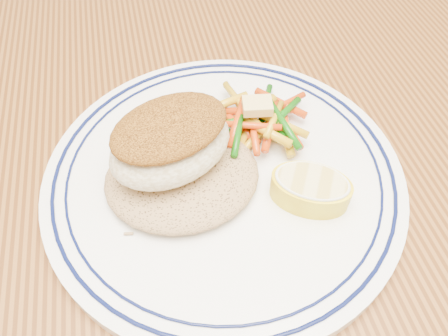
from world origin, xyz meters
TOP-DOWN VIEW (x-y plane):
  - dining_table at (0.00, 0.00)m, footprint 1.50×0.90m
  - plate at (-0.03, -0.03)m, footprint 0.30×0.30m
  - rice_pilaf at (-0.07, -0.04)m, footprint 0.13×0.11m
  - fish_fillet at (-0.08, -0.03)m, footprint 0.12×0.10m
  - vegetable_pile at (0.00, 0.00)m, footprint 0.11×0.10m
  - butter_pat at (0.00, 0.01)m, footprint 0.03×0.02m
  - lemon_wedge at (0.03, -0.08)m, footprint 0.08×0.08m

SIDE VIEW (x-z plane):
  - dining_table at x=0.00m, z-range 0.28..1.03m
  - plate at x=-0.03m, z-range 0.75..0.77m
  - rice_pilaf at x=-0.07m, z-range 0.77..0.79m
  - vegetable_pile at x=0.00m, z-range 0.76..0.79m
  - lemon_wedge at x=0.03m, z-range 0.77..0.79m
  - butter_pat at x=0.00m, z-range 0.79..0.80m
  - fish_fillet at x=-0.08m, z-range 0.78..0.83m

